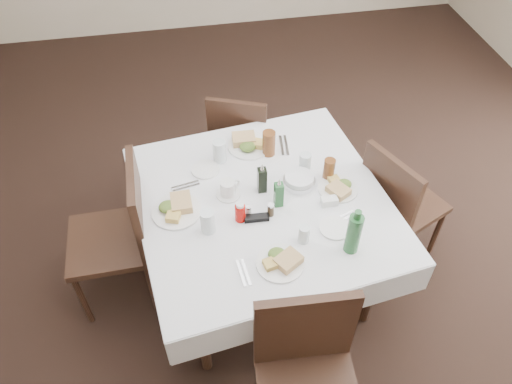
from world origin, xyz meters
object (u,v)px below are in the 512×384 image
green_bottle (354,233)px  bread_basket (299,180)px  chair_south (307,371)px  water_s (304,234)px  chair_north (240,136)px  water_e (305,163)px  coffee_mug (228,189)px  oil_cruet_dark (262,179)px  water_n (219,151)px  dining_table (262,209)px  chair_east (396,201)px  water_w (208,221)px  oil_cruet_green (279,194)px  chair_west (123,229)px  ketchup_bottle (240,212)px

green_bottle → bread_basket: bearing=106.0°
chair_south → water_s: chair_south is taller
chair_north → water_s: 1.29m
water_e → coffee_mug: (-0.49, -0.12, -0.02)m
oil_cruet_dark → bread_basket: bearing=2.5°
bread_basket → coffee_mug: (-0.43, -0.01, 0.02)m
water_n → dining_table: bearing=-63.2°
chair_east → chair_south: bearing=-130.4°
water_w → chair_north: bearing=71.9°
water_s → green_bottle: (0.23, -0.10, 0.08)m
water_e → water_w: 0.74m
chair_south → coffee_mug: chair_south is taller
chair_east → bread_basket: chair_east is taller
water_e → chair_south: bearing=-103.2°
chair_north → chair_south: bearing=-89.5°
oil_cruet_green → green_bottle: (0.31, -0.39, 0.04)m
chair_north → water_w: (-0.35, -1.07, 0.32)m
water_w → bread_basket: water_w is taller
water_w → water_e: bearing=29.7°
dining_table → coffee_mug: bearing=156.8°
dining_table → chair_west: (-0.84, 0.08, -0.10)m
water_s → green_bottle: size_ratio=0.37×
chair_south → water_s: 0.69m
chair_south → chair_west: (-0.86, 1.05, 0.00)m
chair_north → water_n: bearing=-112.3°
chair_north → chair_east: 1.23m
water_s → green_bottle: 0.27m
oil_cruet_dark → chair_west: bearing=-179.8°
chair_north → chair_east: chair_east is taller
water_w → oil_cruet_green: size_ratio=0.71×
chair_north → oil_cruet_dark: size_ratio=4.19×
chair_west → bread_basket: bearing=0.7°
oil_cruet_dark → chair_east: bearing=-2.8°
chair_east → water_e: (-0.59, 0.16, 0.29)m
dining_table → water_n: (-0.20, 0.39, 0.15)m
water_w → coffee_mug: bearing=59.1°
chair_west → coffee_mug: chair_west is taller
oil_cruet_green → oil_cruet_dark: bearing=118.8°
dining_table → water_w: water_w is taller
chair_north → green_bottle: size_ratio=3.00×
oil_cruet_green → chair_west: bearing=172.1°
water_s → coffee_mug: bearing=129.7°
dining_table → water_s: 0.39m
water_n → water_s: bearing=-63.9°
coffee_mug → chair_south: bearing=-78.4°
oil_cruet_dark → chair_south: bearing=-89.2°
chair_north → oil_cruet_green: (0.07, -0.95, 0.34)m
dining_table → ketchup_bottle: 0.24m
chair_west → water_w: chair_west is taller
oil_cruet_dark → coffee_mug: (-0.20, -0.00, -0.04)m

